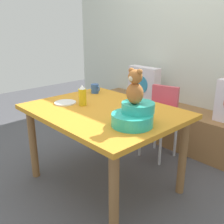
# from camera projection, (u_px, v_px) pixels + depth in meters

# --- Properties ---
(ground_plane) EXTENTS (8.00, 8.00, 0.00)m
(ground_plane) POSITION_uv_depth(u_px,v_px,m) (104.00, 183.00, 2.47)
(ground_plane) COLOR #4C4C51
(back_wall) EXTENTS (4.40, 0.10, 2.60)m
(back_wall) POSITION_uv_depth(u_px,v_px,m) (201.00, 36.00, 3.03)
(back_wall) COLOR silver
(back_wall) RESTS_ON ground_plane
(window_bench) EXTENTS (2.60, 0.44, 0.46)m
(window_bench) POSITION_uv_depth(u_px,v_px,m) (180.00, 127.00, 3.20)
(window_bench) COLOR olive
(window_bench) RESTS_ON ground_plane
(pillow_floral_left) EXTENTS (0.44, 0.15, 0.44)m
(pillow_floral_left) POSITION_uv_depth(u_px,v_px,m) (144.00, 84.00, 3.45)
(pillow_floral_left) COLOR silver
(pillow_floral_left) RESTS_ON window_bench
(dining_table) EXTENTS (1.30, 1.00, 0.74)m
(dining_table) POSITION_uv_depth(u_px,v_px,m) (104.00, 120.00, 2.26)
(dining_table) COLOR orange
(dining_table) RESTS_ON ground_plane
(highchair) EXTENTS (0.40, 0.50, 0.79)m
(highchair) POSITION_uv_depth(u_px,v_px,m) (160.00, 112.00, 2.82)
(highchair) COLOR #D84C59
(highchair) RESTS_ON ground_plane
(infant_seat_teal) EXTENTS (0.30, 0.33, 0.16)m
(infant_seat_teal) POSITION_uv_depth(u_px,v_px,m) (134.00, 116.00, 1.86)
(infant_seat_teal) COLOR #2DB9A4
(infant_seat_teal) RESTS_ON dining_table
(teddy_bear) EXTENTS (0.13, 0.12, 0.25)m
(teddy_bear) POSITION_uv_depth(u_px,v_px,m) (135.00, 87.00, 1.79)
(teddy_bear) COLOR #AE672F
(teddy_bear) RESTS_ON infant_seat_teal
(ketchup_bottle) EXTENTS (0.07, 0.07, 0.18)m
(ketchup_bottle) POSITION_uv_depth(u_px,v_px,m) (82.00, 96.00, 2.31)
(ketchup_bottle) COLOR gold
(ketchup_bottle) RESTS_ON dining_table
(coffee_mug) EXTENTS (0.12, 0.08, 0.09)m
(coffee_mug) POSITION_uv_depth(u_px,v_px,m) (95.00, 89.00, 2.73)
(coffee_mug) COLOR #335999
(coffee_mug) RESTS_ON dining_table
(dinner_plate_near) EXTENTS (0.20, 0.20, 0.01)m
(dinner_plate_near) POSITION_uv_depth(u_px,v_px,m) (65.00, 103.00, 2.39)
(dinner_plate_near) COLOR white
(dinner_plate_near) RESTS_ON dining_table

